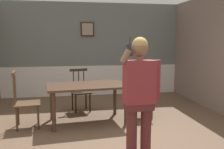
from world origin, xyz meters
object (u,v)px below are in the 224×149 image
chair_at_table_head (80,91)px  person_figure (140,92)px  chair_near_window (143,95)px  dining_table (87,89)px  chair_by_doorway (25,102)px

chair_at_table_head → person_figure: person_figure is taller
chair_near_window → person_figure: size_ratio=0.59×
dining_table → chair_by_doorway: size_ratio=1.55×
chair_near_window → person_figure: (-0.61, -1.87, 0.46)m
person_figure → chair_at_table_head: bearing=-80.6°
dining_table → chair_by_doorway: chair_by_doorway is taller
chair_near_window → person_figure: person_figure is taller
chair_by_doorway → dining_table: bearing=89.8°
dining_table → chair_by_doorway: 1.17m
chair_near_window → chair_at_table_head: chair_near_window is taller
dining_table → chair_near_window: (1.15, 0.11, -0.18)m
dining_table → person_figure: size_ratio=0.99×
chair_at_table_head → person_figure: size_ratio=0.58×
dining_table → person_figure: (0.54, -1.75, 0.28)m
dining_table → chair_by_doorway: (-1.15, -0.11, -0.17)m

